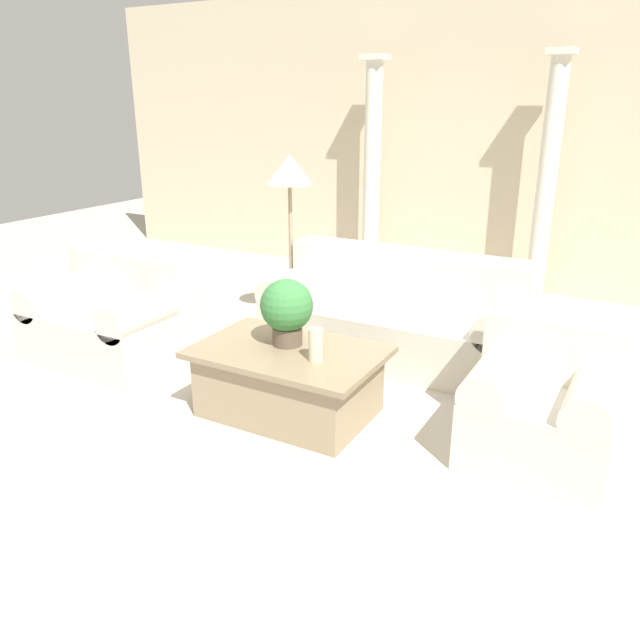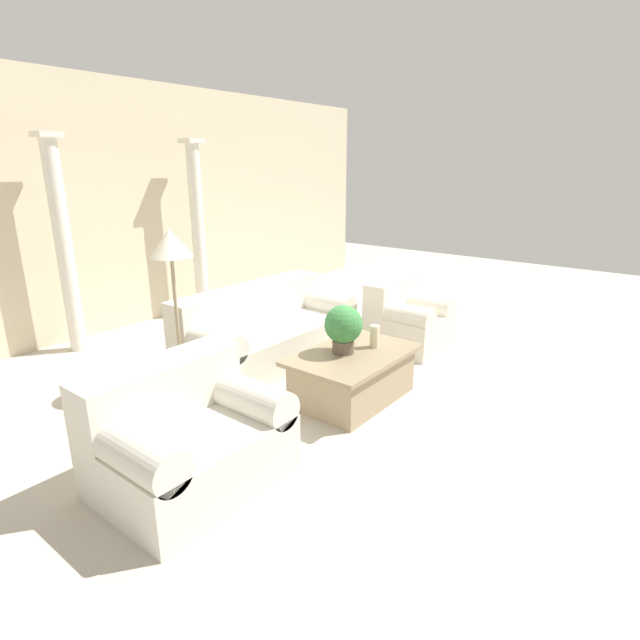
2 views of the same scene
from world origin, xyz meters
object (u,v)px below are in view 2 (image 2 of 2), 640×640
floor_lamp (171,254)px  loveseat (185,434)px  sofa_long (266,331)px  potted_plant (343,327)px  coffee_table (353,375)px  armchair (406,319)px

floor_lamp → loveseat: bearing=-125.5°
sofa_long → potted_plant: (-0.27, -1.27, 0.39)m
coffee_table → potted_plant: 0.49m
floor_lamp → armchair: 2.89m
potted_plant → armchair: 1.71m
coffee_table → floor_lamp: 2.03m
sofa_long → coffee_table: (-0.22, -1.35, -0.10)m
loveseat → armchair: bearing=2.2°
loveseat → coffee_table: 1.79m
coffee_table → loveseat: bearing=173.8°
sofa_long → floor_lamp: (-1.09, 0.11, 1.02)m
potted_plant → armchair: bearing=8.4°
armchair → potted_plant: bearing=-171.6°
coffee_table → armchair: (1.59, 0.32, 0.11)m
sofa_long → armchair: size_ratio=2.51×
sofa_long → coffee_table: bearing=-99.1°
sofa_long → coffee_table: size_ratio=1.69×
armchair → coffee_table: bearing=-168.7°
sofa_long → loveseat: (-1.99, -1.16, 0.01)m
potted_plant → coffee_table: bearing=-54.8°
potted_plant → loveseat: bearing=176.2°
floor_lamp → coffee_table: bearing=-59.2°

